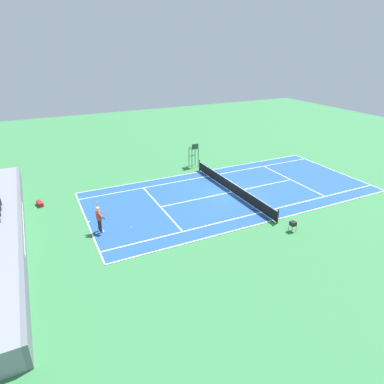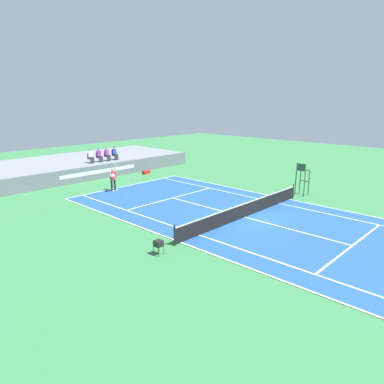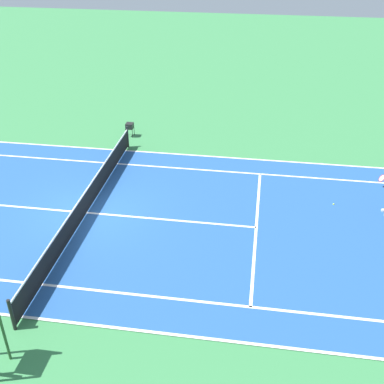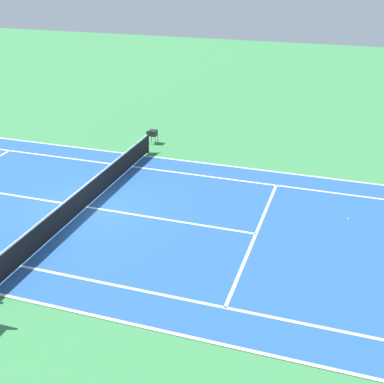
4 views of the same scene
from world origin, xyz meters
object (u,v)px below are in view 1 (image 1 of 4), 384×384
(tennis_ball, at_px, (131,227))
(ball_hopper, at_px, (293,223))
(equipment_bag, at_px, (40,204))
(umpire_chair, at_px, (194,152))
(tennis_player, at_px, (99,219))

(tennis_ball, distance_m, ball_hopper, 10.87)
(equipment_bag, bearing_deg, umpire_chair, -79.09)
(tennis_ball, xyz_separation_m, umpire_chair, (9.24, -9.32, 1.52))
(tennis_player, bearing_deg, tennis_ball, -99.77)
(tennis_player, distance_m, tennis_ball, 2.22)
(tennis_ball, distance_m, umpire_chair, 13.21)
(tennis_player, height_order, umpire_chair, umpire_chair)
(equipment_bag, xyz_separation_m, ball_hopper, (-11.57, -14.91, 0.41))
(tennis_ball, height_order, equipment_bag, equipment_bag)
(tennis_ball, xyz_separation_m, equipment_bag, (6.41, 5.35, 0.13))
(tennis_player, xyz_separation_m, equipment_bag, (6.07, 3.37, -0.83))
(tennis_player, bearing_deg, umpire_chair, -51.77)
(umpire_chair, bearing_deg, equipment_bag, 100.91)
(equipment_bag, height_order, ball_hopper, ball_hopper)
(umpire_chair, distance_m, equipment_bag, 15.01)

